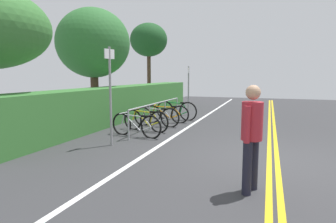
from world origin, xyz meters
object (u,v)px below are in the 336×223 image
(sign_post_near, at_px, (110,88))
(tree_mid, at_px, (93,44))
(bicycle_3, at_px, (166,114))
(pedestrian, at_px, (252,132))
(bicycle_4, at_px, (176,110))
(sign_post_far, at_px, (189,86))
(bicycle_0, at_px, (136,125))
(tree_far_right, at_px, (149,40))
(bicycle_2, at_px, (156,117))
(bicycle_1, at_px, (146,120))
(bike_rack, at_px, (158,109))

(sign_post_near, relative_size, tree_mid, 0.56)
(bicycle_3, height_order, pedestrian, pedestrian)
(bicycle_4, distance_m, sign_post_far, 1.73)
(sign_post_far, bearing_deg, pedestrian, -158.39)
(bicycle_0, distance_m, sign_post_far, 5.07)
(bicycle_3, height_order, bicycle_4, bicycle_4)
(pedestrian, height_order, sign_post_far, sign_post_far)
(tree_far_right, bearing_deg, sign_post_far, -136.74)
(bicycle_3, relative_size, tree_far_right, 0.35)
(sign_post_far, bearing_deg, bicycle_2, 174.42)
(bicycle_0, distance_m, bicycle_1, 0.88)
(bicycle_4, xyz_separation_m, tree_mid, (-0.74, 3.35, 2.72))
(sign_post_far, height_order, tree_far_right, tree_far_right)
(tree_far_right, bearing_deg, sign_post_near, -162.43)
(tree_far_right, bearing_deg, pedestrian, -150.40)
(bicycle_0, bearing_deg, tree_far_right, 20.57)
(bicycle_2, distance_m, pedestrian, 6.08)
(bike_rack, distance_m, pedestrian, 5.98)
(bike_rack, bearing_deg, bicycle_1, 174.19)
(bicycle_0, relative_size, bicycle_1, 1.02)
(bicycle_4, height_order, tree_mid, tree_mid)
(bicycle_2, relative_size, bicycle_3, 1.01)
(bike_rack, height_order, sign_post_near, sign_post_near)
(bike_rack, bearing_deg, tree_mid, 72.31)
(bike_rack, distance_m, sign_post_far, 3.30)
(sign_post_far, bearing_deg, bicycle_4, 175.41)
(bicycle_1, bearing_deg, sign_post_near, 178.52)
(sign_post_near, height_order, tree_mid, tree_mid)
(tree_far_right, bearing_deg, bicycle_4, -146.75)
(bicycle_0, height_order, bicycle_4, bicycle_4)
(bicycle_4, distance_m, pedestrian, 7.45)
(bicycle_2, xyz_separation_m, sign_post_near, (-2.99, 0.07, 1.16))
(bicycle_3, relative_size, sign_post_far, 0.79)
(pedestrian, distance_m, sign_post_near, 4.11)
(bicycle_3, bearing_deg, bicycle_2, 174.92)
(bicycle_2, xyz_separation_m, tree_mid, (0.98, 3.16, 2.75))
(bicycle_3, xyz_separation_m, sign_post_far, (2.35, -0.24, 0.99))
(pedestrian, relative_size, sign_post_far, 0.76)
(pedestrian, distance_m, sign_post_far, 8.71)
(bike_rack, distance_m, bicycle_3, 0.92)
(bicycle_4, distance_m, sign_post_near, 4.85)
(bicycle_4, distance_m, tree_far_right, 7.10)
(bicycle_2, relative_size, tree_mid, 0.39)
(sign_post_far, bearing_deg, bike_rack, 175.81)
(bicycle_2, distance_m, tree_mid, 4.30)
(bicycle_0, relative_size, pedestrian, 1.05)
(bicycle_2, bearing_deg, tree_far_right, 24.90)
(tree_mid, bearing_deg, sign_post_near, -142.14)
(bike_rack, height_order, bicycle_3, bike_rack)
(bicycle_0, relative_size, tree_far_right, 0.36)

